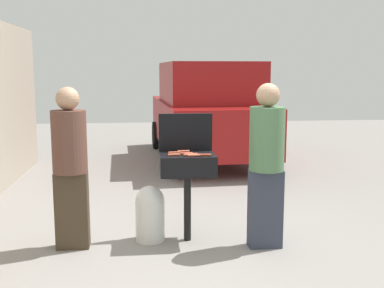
% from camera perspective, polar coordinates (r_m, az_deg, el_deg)
% --- Properties ---
extents(ground_plane, '(24.00, 24.00, 0.00)m').
position_cam_1_polar(ground_plane, '(5.13, 0.96, -12.34)').
color(ground_plane, gray).
extents(bbq_grill, '(0.60, 0.44, 0.97)m').
position_cam_1_polar(bbq_grill, '(5.07, -0.57, -2.88)').
color(bbq_grill, black).
rests_on(bbq_grill, ground).
extents(grill_lid_open, '(0.60, 0.05, 0.42)m').
position_cam_1_polar(grill_lid_open, '(5.23, -0.81, 1.45)').
color(grill_lid_open, black).
rests_on(grill_lid_open, bbq_grill).
extents(hot_dog_0, '(0.13, 0.03, 0.03)m').
position_cam_1_polar(hot_dog_0, '(4.94, -2.20, -1.31)').
color(hot_dog_0, '#C6593D').
rests_on(hot_dog_0, bbq_grill).
extents(hot_dog_1, '(0.13, 0.03, 0.03)m').
position_cam_1_polar(hot_dog_1, '(4.90, 0.25, -1.39)').
color(hot_dog_1, '#C6593D').
rests_on(hot_dog_1, bbq_grill).
extents(hot_dog_2, '(0.13, 0.03, 0.03)m').
position_cam_1_polar(hot_dog_2, '(5.06, -2.16, -1.06)').
color(hot_dog_2, '#B74C33').
rests_on(hot_dog_2, bbq_grill).
extents(hot_dog_3, '(0.13, 0.04, 0.03)m').
position_cam_1_polar(hot_dog_3, '(5.14, -1.04, -0.90)').
color(hot_dog_3, '#C6593D').
rests_on(hot_dog_3, bbq_grill).
extents(hot_dog_4, '(0.13, 0.04, 0.03)m').
position_cam_1_polar(hot_dog_4, '(4.93, 1.61, -1.33)').
color(hot_dog_4, '#AD4228').
rests_on(hot_dog_4, bbq_grill).
extents(hot_dog_5, '(0.13, 0.03, 0.03)m').
position_cam_1_polar(hot_dog_5, '(5.02, -0.66, -1.15)').
color(hot_dog_5, '#B74C33').
rests_on(hot_dog_5, bbq_grill).
extents(hot_dog_6, '(0.13, 0.03, 0.03)m').
position_cam_1_polar(hot_dog_6, '(4.97, -0.01, -1.25)').
color(hot_dog_6, '#AD4228').
rests_on(hot_dog_6, bbq_grill).
extents(hot_dog_7, '(0.13, 0.03, 0.03)m').
position_cam_1_polar(hot_dog_7, '(4.93, -0.29, -1.33)').
color(hot_dog_7, '#C6593D').
rests_on(hot_dog_7, bbq_grill).
extents(propane_tank, '(0.32, 0.32, 0.62)m').
position_cam_1_polar(propane_tank, '(5.21, -5.15, -8.30)').
color(propane_tank, silver).
rests_on(propane_tank, ground).
extents(person_left, '(0.36, 0.36, 1.70)m').
position_cam_1_polar(person_left, '(5.00, -14.66, -2.17)').
color(person_left, '#3F3323').
rests_on(person_left, ground).
extents(person_right, '(0.37, 0.37, 1.74)m').
position_cam_1_polar(person_right, '(4.92, 9.08, -1.92)').
color(person_right, '#333847').
rests_on(person_right, ground).
extents(parked_minivan, '(2.22, 4.50, 2.02)m').
position_cam_1_polar(parked_minivan, '(9.73, 1.83, 4.06)').
color(parked_minivan, maroon).
rests_on(parked_minivan, ground).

